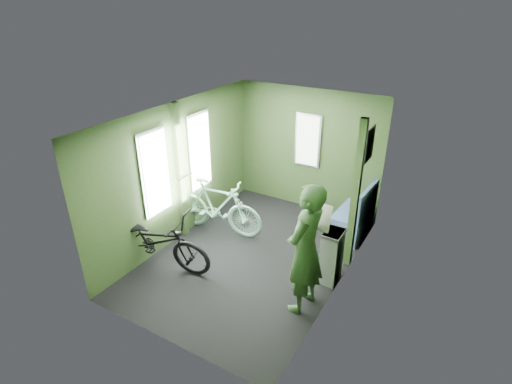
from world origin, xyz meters
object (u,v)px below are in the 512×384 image
bicycle_mint (219,231)px  passenger (305,249)px  bench_seat (353,220)px  bicycle_black (159,266)px  waste_box (332,256)px

bicycle_mint → passenger: 2.42m
passenger → bench_seat: bearing=-174.0°
bicycle_black → waste_box: bearing=-75.1°
bicycle_black → waste_box: size_ratio=2.21×
passenger → waste_box: passenger is taller
bicycle_black → bench_seat: 3.31m
bicycle_black → bicycle_mint: bearing=-17.9°
passenger → waste_box: bearing=175.9°
bicycle_black → bench_seat: bench_seat is taller
bicycle_mint → waste_box: waste_box is taller
bench_seat → waste_box: bearing=-82.2°
bicycle_black → waste_box: waste_box is taller
bicycle_black → passenger: 2.45m
passenger → bicycle_mint: bearing=-109.0°
bench_seat → passenger: bearing=-87.2°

